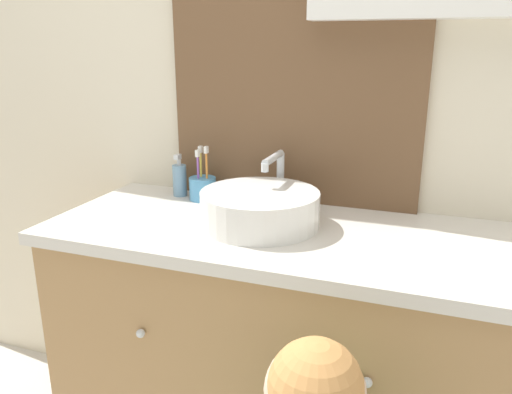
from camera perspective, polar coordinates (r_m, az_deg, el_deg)
wall_back at (r=1.58m, az=7.00°, el=15.50°), size 3.20×0.18×2.50m
vanity_counter at (r=1.59m, az=2.39°, el=-18.10°), size 1.31×0.55×0.85m
sink_basin at (r=1.40m, az=0.53°, el=-1.18°), size 0.33×0.38×0.18m
toothbrush_holder at (r=1.64m, az=-6.12°, el=1.11°), size 0.09×0.09×0.18m
soap_dispenser at (r=1.69m, az=-8.72°, el=2.00°), size 0.05×0.05×0.14m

